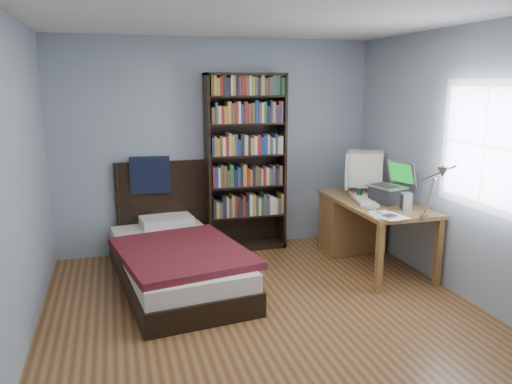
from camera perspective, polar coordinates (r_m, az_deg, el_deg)
room at (r=3.98m, az=2.09°, el=1.81°), size 4.20×4.24×2.50m
desk at (r=5.97m, az=11.50°, el=-3.17°), size 0.75×1.48×0.73m
crt_monitor at (r=5.90m, az=12.17°, el=2.55°), size 0.60×0.55×0.49m
laptop at (r=5.49m, az=14.83°, el=0.05°), size 0.44×0.43×0.45m
desk_lamp at (r=4.56m, az=20.29°, el=1.59°), size 0.22×0.48×0.57m
keyboard at (r=5.47m, az=12.34°, el=-1.00°), size 0.31×0.53×0.05m
speaker at (r=5.23m, az=16.79°, el=-1.03°), size 0.10×0.10×0.18m
soda_can at (r=5.67m, az=11.77°, el=-0.12°), size 0.06×0.06×0.11m
mouse at (r=5.74m, az=12.33°, el=-0.35°), size 0.07×0.11×0.04m
phone_silver at (r=5.14m, az=12.96°, el=-1.97°), size 0.09×0.10×0.02m
phone_grey at (r=5.02m, az=13.90°, el=-2.32°), size 0.08×0.10×0.02m
external_drive at (r=4.91m, az=15.06°, el=-2.71°), size 0.13×0.13×0.02m
bookshelf at (r=5.92m, az=-1.19°, el=3.32°), size 0.94×0.30×2.10m
bed at (r=5.17m, az=-9.25°, el=-7.32°), size 1.35×2.21×1.16m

